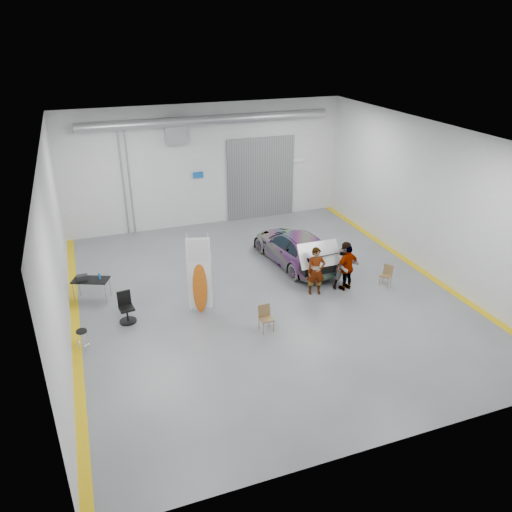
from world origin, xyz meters
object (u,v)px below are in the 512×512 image
object	(u,v)px
person_a	(316,271)
work_table	(88,280)
surfboard_display	(202,280)
person_c	(347,267)
shop_stool	(83,340)
sedan_car	(295,247)
folding_chair_far	(385,279)
person_b	(346,266)
office_chair	(127,309)
folding_chair_near	(266,323)

from	to	relation	value
person_a	work_table	xyz separation A→B (m)	(-8.05, 2.45, -0.13)
surfboard_display	work_table	bearing A→B (deg)	165.42
person_c	shop_stool	size ratio (longest dim) A/B	2.68
sedan_car	person_a	xyz separation A→B (m)	(-0.36, -2.75, 0.23)
person_c	shop_stool	bearing A→B (deg)	-9.28
person_a	folding_chair_far	bearing A→B (deg)	5.54
person_a	person_c	world-z (taller)	person_a
sedan_car	person_b	distance (m)	2.91
person_b	person_c	bearing A→B (deg)	-81.62
sedan_car	office_chair	bearing A→B (deg)	10.67
person_a	shop_stool	size ratio (longest dim) A/B	2.72
folding_chair_near	office_chair	size ratio (longest dim) A/B	0.83
sedan_car	shop_stool	size ratio (longest dim) A/B	7.05
sedan_car	work_table	distance (m)	8.42
person_a	person_b	world-z (taller)	person_b
sedan_car	folding_chair_far	xyz separation A→B (m)	(2.52, -3.10, -0.46)
folding_chair_far	shop_stool	bearing A→B (deg)	-121.06
person_a	folding_chair_far	world-z (taller)	person_a
person_a	person_c	distance (m)	1.28
person_b	folding_chair_far	world-z (taller)	person_b
surfboard_display	person_b	bearing A→B (deg)	13.95
person_c	office_chair	bearing A→B (deg)	-16.98
folding_chair_far	work_table	world-z (taller)	work_table
person_a	office_chair	bearing A→B (deg)	-171.29
person_a	person_c	size ratio (longest dim) A/B	1.01
folding_chair_near	office_chair	distance (m)	4.82
person_a	folding_chair_near	distance (m)	3.26
folding_chair_near	person_c	bearing A→B (deg)	20.74
office_chair	person_c	bearing A→B (deg)	-10.95
person_a	work_table	bearing A→B (deg)	175.40
work_table	person_c	bearing A→B (deg)	-15.25
person_c	office_chair	distance (m)	8.26
surfboard_display	person_c	bearing A→B (deg)	13.02
work_table	office_chair	distance (m)	2.32
surfboard_display	folding_chair_near	bearing A→B (deg)	-33.70
sedan_car	person_c	distance (m)	3.00
sedan_car	work_table	size ratio (longest dim) A/B	3.38
shop_stool	surfboard_display	bearing A→B (deg)	13.64
person_c	shop_stool	xyz separation A→B (m)	(-9.73, -0.68, -0.59)
person_b	folding_chair_far	xyz separation A→B (m)	(1.61, -0.34, -0.70)
folding_chair_near	shop_stool	distance (m)	5.87
person_c	person_b	bearing A→B (deg)	-97.96
shop_stool	person_b	bearing A→B (deg)	4.54
person_a	surfboard_display	bearing A→B (deg)	-170.68
folding_chair_far	office_chair	xyz separation A→B (m)	(-9.83, 0.79, 0.23)
folding_chair_far	office_chair	bearing A→B (deg)	-127.79
surfboard_display	office_chair	bearing A→B (deg)	-168.35
sedan_car	office_chair	distance (m)	7.67
shop_stool	office_chair	distance (m)	1.93
person_b	surfboard_display	world-z (taller)	surfboard_display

